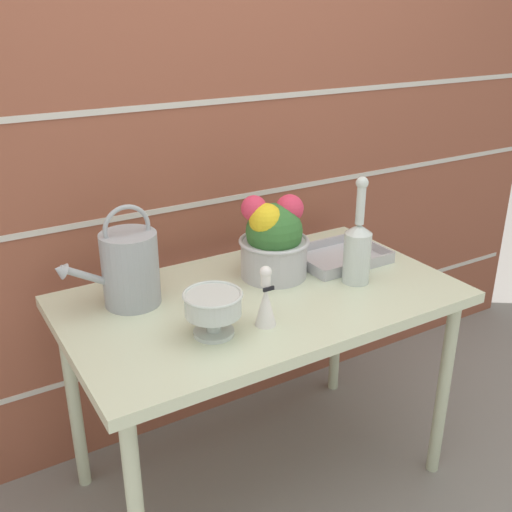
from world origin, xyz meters
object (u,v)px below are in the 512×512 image
at_px(flower_planter, 273,239).
at_px(figurine_vase, 266,301).
at_px(crystal_pedestal_bowl, 213,307).
at_px(wire_tray, 339,258).
at_px(watering_can, 129,267).
at_px(glass_decanter, 358,248).

height_order(flower_planter, figurine_vase, flower_planter).
bearing_deg(crystal_pedestal_bowl, figurine_vase, -10.24).
bearing_deg(figurine_vase, flower_planter, 53.73).
xyz_separation_m(crystal_pedestal_bowl, figurine_vase, (0.15, -0.03, -0.01)).
distance_m(figurine_vase, wire_tray, 0.55).
bearing_deg(flower_planter, wire_tray, -2.43).
relative_size(watering_can, crystal_pedestal_bowl, 1.90).
distance_m(watering_can, glass_decanter, 0.73).
bearing_deg(crystal_pedestal_bowl, wire_tray, 20.26).
bearing_deg(glass_decanter, crystal_pedestal_bowl, -173.57).
bearing_deg(glass_decanter, wire_tray, 68.67).
distance_m(watering_can, wire_tray, 0.77).
distance_m(crystal_pedestal_bowl, glass_decanter, 0.57).
relative_size(watering_can, figurine_vase, 1.74).
distance_m(flower_planter, glass_decanter, 0.28).
xyz_separation_m(flower_planter, figurine_vase, (-0.20, -0.27, -0.06)).
relative_size(watering_can, glass_decanter, 0.88).
relative_size(crystal_pedestal_bowl, flower_planter, 0.59).
relative_size(watering_can, wire_tray, 1.00).
relative_size(watering_can, flower_planter, 1.12).
relative_size(flower_planter, glass_decanter, 0.79).
bearing_deg(crystal_pedestal_bowl, flower_planter, 34.67).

